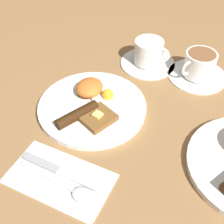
# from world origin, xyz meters

# --- Properties ---
(ground_plane) EXTENTS (3.00, 3.00, 0.00)m
(ground_plane) POSITION_xyz_m (0.00, 0.00, 0.00)
(ground_plane) COLOR olive
(breakfast_plate_near) EXTENTS (0.27, 0.27, 0.05)m
(breakfast_plate_near) POSITION_xyz_m (-0.00, -0.00, 0.01)
(breakfast_plate_near) COLOR white
(breakfast_plate_near) RESTS_ON ground_plane
(teacup_near) EXTENTS (0.16, 0.16, 0.08)m
(teacup_near) POSITION_xyz_m (-0.23, 0.07, 0.03)
(teacup_near) COLOR white
(teacup_near) RESTS_ON ground_plane
(teacup_far) EXTENTS (0.16, 0.16, 0.07)m
(teacup_far) POSITION_xyz_m (-0.23, 0.21, 0.03)
(teacup_far) COLOR white
(teacup_far) RESTS_ON ground_plane
(napkin) EXTENTS (0.13, 0.22, 0.01)m
(napkin) POSITION_xyz_m (0.21, 0.02, 0.00)
(napkin) COLOR white
(napkin) RESTS_ON ground_plane
(knife) EXTENTS (0.03, 0.19, 0.01)m
(knife) POSITION_xyz_m (0.20, 0.01, 0.01)
(knife) COLOR silver
(knife) RESTS_ON napkin
(spoon) EXTENTS (0.05, 0.18, 0.01)m
(spoon) POSITION_xyz_m (0.23, 0.07, 0.01)
(spoon) COLOR silver
(spoon) RESTS_ON napkin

